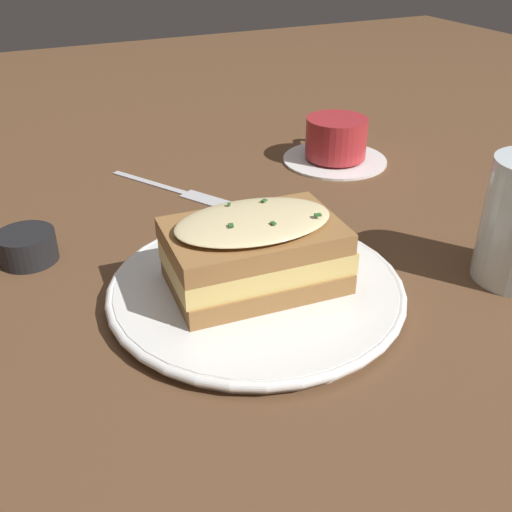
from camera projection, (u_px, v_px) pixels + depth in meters
ground_plane at (233, 308)px, 0.52m from camera, size 2.40×2.40×0.00m
dinner_plate at (256, 289)px, 0.53m from camera, size 0.26×0.26×0.01m
sandwich at (255, 251)px, 0.51m from camera, size 0.16×0.11×0.07m
teacup_with_saucer at (336, 142)px, 0.81m from camera, size 0.14×0.14×0.06m
fork at (185, 193)px, 0.73m from camera, size 0.11×0.17×0.00m
condiment_pot at (27, 247)px, 0.59m from camera, size 0.06×0.06×0.03m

